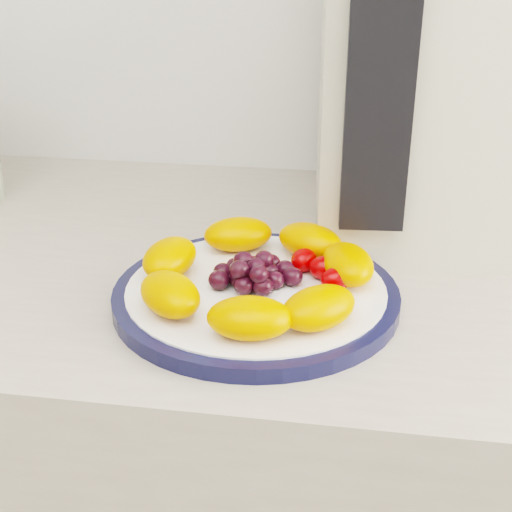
# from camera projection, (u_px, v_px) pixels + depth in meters

# --- Properties ---
(plate_rim) EXTENTS (0.28, 0.28, 0.01)m
(plate_rim) POSITION_uv_depth(u_px,v_px,m) (256.00, 296.00, 0.69)
(plate_rim) COLOR black
(plate_rim) RESTS_ON counter
(plate_face) EXTENTS (0.25, 0.25, 0.02)m
(plate_face) POSITION_uv_depth(u_px,v_px,m) (256.00, 295.00, 0.69)
(plate_face) COLOR white
(plate_face) RESTS_ON counter
(appliance_body) EXTENTS (0.24, 0.32, 0.37)m
(appliance_body) POSITION_uv_depth(u_px,v_px,m) (416.00, 67.00, 0.81)
(appliance_body) COLOR #BDB8A3
(appliance_body) RESTS_ON counter
(appliance_panel) EXTENTS (0.07, 0.03, 0.28)m
(appliance_panel) POSITION_uv_depth(u_px,v_px,m) (380.00, 90.00, 0.67)
(appliance_panel) COLOR black
(appliance_panel) RESTS_ON appliance_body
(fruit_plate) EXTENTS (0.24, 0.24, 0.04)m
(fruit_plate) POSITION_uv_depth(u_px,v_px,m) (262.00, 271.00, 0.68)
(fruit_plate) COLOR #F26900
(fruit_plate) RESTS_ON plate_face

